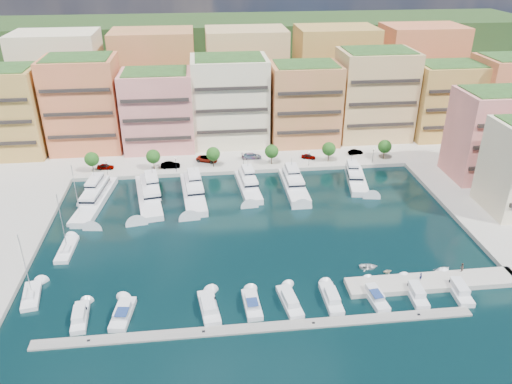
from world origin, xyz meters
TOP-DOWN VIEW (x-y plane):
  - ground at (0.00, 0.00)m, footprint 400.00×400.00m
  - north_quay at (0.00, 62.00)m, footprint 220.00×64.00m
  - hillside at (0.00, 110.00)m, footprint 240.00×40.00m
  - south_pontoon at (-3.00, -30.00)m, footprint 72.00×2.20m
  - finger_pier at (30.00, -22.00)m, footprint 32.00×5.00m
  - apartment_0 at (-66.00, 49.99)m, footprint 22.00×16.50m
  - apartment_1 at (-44.00, 51.99)m, footprint 20.00×16.50m
  - apartment_2 at (-23.00, 49.99)m, footprint 20.00×15.50m
  - apartment_3 at (-2.00, 51.99)m, footprint 22.00×16.50m
  - apartment_4 at (20.00, 49.99)m, footprint 20.00×15.50m
  - apartment_5 at (42.00, 51.99)m, footprint 22.00×16.50m
  - apartment_6 at (64.00, 49.99)m, footprint 20.00×15.50m
  - apartment_7 at (84.00, 47.99)m, footprint 22.00×16.50m
  - apartment_east_a at (62.00, 19.99)m, footprint 18.00×14.50m
  - backblock_0 at (-55.00, 74.00)m, footprint 26.00×18.00m
  - backblock_1 at (-25.00, 74.00)m, footprint 26.00×18.00m
  - backblock_2 at (5.00, 74.00)m, footprint 26.00×18.00m
  - backblock_3 at (35.00, 74.00)m, footprint 26.00×18.00m
  - backblock_4 at (65.00, 74.00)m, footprint 26.00×18.00m
  - tree_0 at (-40.00, 33.50)m, footprint 3.80×3.80m
  - tree_1 at (-24.00, 33.50)m, footprint 3.80×3.80m
  - tree_2 at (-8.00, 33.50)m, footprint 3.80×3.80m
  - tree_3 at (8.00, 33.50)m, footprint 3.80×3.80m
  - tree_4 at (24.00, 33.50)m, footprint 3.80×3.80m
  - tree_5 at (40.00, 33.50)m, footprint 3.80×3.80m
  - lamppost_0 at (-36.00, 31.20)m, footprint 0.30×0.30m
  - lamppost_1 at (-18.00, 31.20)m, footprint 0.30×0.30m
  - lamppost_2 at (0.00, 31.20)m, footprint 0.30×0.30m
  - lamppost_3 at (18.00, 31.20)m, footprint 0.30×0.30m
  - lamppost_4 at (36.00, 31.20)m, footprint 0.30×0.30m
  - yacht_0 at (-36.80, 18.15)m, footprint 7.41×24.05m
  - yacht_1 at (-24.35, 18.49)m, footprint 8.52×23.30m
  - yacht_2 at (-13.56, 19.05)m, footprint 6.79×22.07m
  - yacht_3 at (0.22, 21.05)m, footprint 5.73×17.65m
  - yacht_4 at (11.79, 20.17)m, footprint 5.10×19.22m
  - yacht_5 at (28.47, 21.60)m, footprint 6.87×16.64m
  - cruiser_0 at (-32.29, -24.58)m, footprint 3.05×7.83m
  - cruiser_1 at (-25.36, -24.61)m, footprint 3.86×8.35m
  - cruiser_3 at (-10.96, -24.60)m, footprint 3.96×9.01m
  - cruiser_4 at (-3.58, -24.60)m, footprint 3.07×7.83m
  - cruiser_5 at (3.00, -24.59)m, footprint 3.69×8.92m
  - cruiser_6 at (10.35, -24.59)m, footprint 2.66×8.40m
  - cruiser_7 at (18.01, -24.62)m, footprint 3.33×8.88m
  - cruiser_8 at (25.56, -24.59)m, footprint 2.92×8.67m
  - cruiser_9 at (33.51, -24.60)m, footprint 3.24×9.33m
  - sailboat_1 at (-39.11, -3.31)m, footprint 3.12×9.46m
  - sailboat_0 at (-42.03, -17.73)m, footprint 4.08×8.32m
  - sailboat_2 at (-39.27, 10.82)m, footprint 4.11×9.49m
  - tender_0 at (19.89, -15.79)m, footprint 3.70×2.78m
  - tender_1 at (22.95, -17.72)m, footprint 1.85×1.63m
  - tender_3 at (32.77, -18.96)m, footprint 1.85×1.75m
  - tender_2 at (33.52, -18.59)m, footprint 4.44×3.93m
  - car_0 at (-37.10, 35.15)m, footprint 4.57×2.16m
  - car_1 at (-19.67, 34.02)m, footprint 5.12×1.82m
  - car_2 at (-9.64, 37.17)m, footprint 6.60×4.90m
  - car_3 at (2.88, 37.94)m, footprint 5.71×2.51m
  - car_4 at (18.91, 36.03)m, footprint 4.28×2.94m
  - car_5 at (33.10, 37.67)m, footprint 4.42×2.07m
  - person_0 at (27.70, -21.63)m, footprint 0.53×0.66m
  - person_1 at (36.32, -20.00)m, footprint 1.08×1.01m

SIDE VIEW (x-z plane):
  - ground at x=0.00m, z-range 0.00..0.00m
  - north_quay at x=0.00m, z-range -1.00..1.00m
  - hillside at x=0.00m, z-range -29.00..29.00m
  - south_pontoon at x=-3.00m, z-range -0.17..0.17m
  - finger_pier at x=30.00m, z-range -1.00..1.00m
  - sailboat_1 at x=-39.11m, z-range -6.29..6.91m
  - sailboat_2 at x=-39.27m, z-range -6.29..6.91m
  - sailboat_0 at x=-42.03m, z-range -6.28..6.92m
  - tender_0 at x=19.89m, z-range 0.00..0.73m
  - tender_2 at x=33.52m, z-range 0.00..0.76m
  - tender_3 at x=32.77m, z-range 0.00..0.78m
  - tender_1 at x=22.95m, z-range 0.00..0.92m
  - cruiser_9 at x=33.51m, z-range -0.73..1.82m
  - cruiser_3 at x=-10.96m, z-range -0.73..1.82m
  - cruiser_5 at x=3.00m, z-range -0.73..1.82m
  - cruiser_8 at x=25.56m, z-range -0.73..1.82m
  - cruiser_6 at x=10.35m, z-range -0.73..1.82m
  - cruiser_0 at x=-32.29m, z-range -0.73..1.82m
  - cruiser_7 at x=18.01m, z-range -0.76..1.90m
  - cruiser_1 at x=-25.36m, z-range -0.76..1.90m
  - cruiser_4 at x=-3.58m, z-range -0.76..1.90m
  - yacht_1 at x=-24.35m, z-range -2.56..4.74m
  - yacht_4 at x=11.79m, z-range -2.56..4.74m
  - yacht_2 at x=-13.56m, z-range -2.44..4.86m
  - yacht_0 at x=-36.80m, z-range -2.44..4.86m
  - yacht_3 at x=0.22m, z-range -2.44..4.86m
  - yacht_5 at x=28.47m, z-range -2.44..4.86m
  - car_4 at x=18.91m, z-range 1.00..2.35m
  - car_5 at x=33.10m, z-range 1.00..2.40m
  - car_0 at x=-37.10m, z-range 1.00..2.51m
  - person_0 at x=27.70m, z-range 1.00..2.55m
  - car_3 at x=2.88m, z-range 1.00..2.63m
  - car_2 at x=-9.64m, z-range 1.00..2.67m
  - car_1 at x=-19.67m, z-range 1.00..2.68m
  - person_1 at x=36.32m, z-range 1.00..2.78m
  - lamppost_0 at x=-36.00m, z-range 1.73..5.93m
  - lamppost_1 at x=-18.00m, z-range 1.73..5.93m
  - lamppost_2 at x=0.00m, z-range 1.73..5.93m
  - lamppost_3 at x=18.00m, z-range 1.73..5.93m
  - lamppost_4 at x=36.00m, z-range 1.73..5.93m
  - tree_0 at x=-40.00m, z-range 1.92..7.57m
  - tree_1 at x=-24.00m, z-range 1.92..7.57m
  - tree_2 at x=-8.00m, z-range 1.92..7.57m
  - tree_3 at x=8.00m, z-range 1.92..7.57m
  - tree_4 at x=24.00m, z-range 1.92..7.57m
  - tree_5 at x=40.00m, z-range 1.92..7.57m
  - apartment_east_a at x=62.00m, z-range 0.91..23.71m
  - apartment_2 at x=-23.00m, z-range 0.91..23.71m
  - apartment_6 at x=64.00m, z-range 0.91..23.71m
  - apartment_4 at x=20.00m, z-range 0.91..24.71m
  - apartment_0 at x=-66.00m, z-range 0.91..25.71m
  - apartment_7 at x=84.00m, z-range 0.91..25.71m
  - apartment_3 at x=-2.00m, z-range 0.91..26.71m
  - apartment_5 at x=42.00m, z-range 0.91..27.71m
  - apartment_1 at x=-44.00m, z-range 0.91..27.71m
  - backblock_0 at x=-55.00m, z-range 1.00..31.00m
  - backblock_1 at x=-25.00m, z-range 1.00..31.00m
  - backblock_2 at x=5.00m, z-range 1.00..31.00m
  - backblock_3 at x=35.00m, z-range 1.00..31.00m
  - backblock_4 at x=65.00m, z-range 1.00..31.00m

